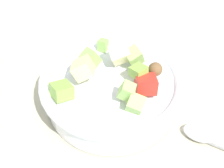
{
  "coord_description": "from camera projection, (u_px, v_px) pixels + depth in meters",
  "views": [
    {
      "loc": [
        0.01,
        0.4,
        0.48
      ],
      "look_at": [
        -0.01,
        -0.0,
        0.05
      ],
      "focal_mm": 50.4,
      "sensor_mm": 36.0,
      "label": 1
    }
  ],
  "objects": [
    {
      "name": "salad_bowl",
      "position": [
        112.0,
        87.0,
        0.59
      ],
      "size": [
        0.27,
        0.27,
        0.11
      ],
      "color": "white",
      "rests_on": "placemat"
    },
    {
      "name": "placemat",
      "position": [
        105.0,
        102.0,
        0.62
      ],
      "size": [
        0.49,
        0.31,
        0.01
      ],
      "primitive_type": "cube",
      "color": "#BCB299",
      "rests_on": "ground_plane"
    },
    {
      "name": "ground_plane",
      "position": [
        105.0,
        103.0,
        0.62
      ],
      "size": [
        2.4,
        2.4,
        0.0
      ],
      "primitive_type": "plane",
      "color": "silver"
    }
  ]
}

